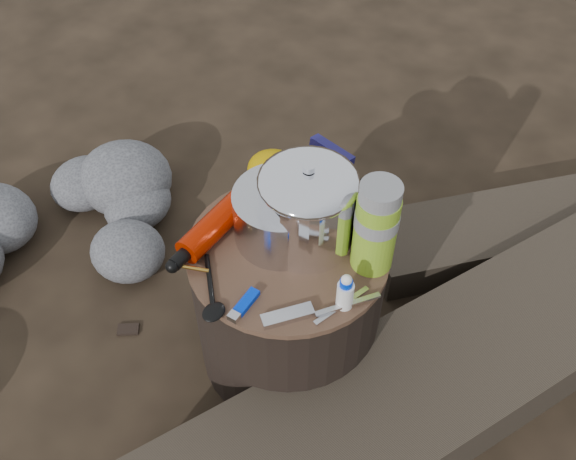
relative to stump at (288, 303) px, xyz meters
The scene contains 16 objects.
ground 0.21m from the stump, ahead, with size 60.00×60.00×0.00m, color black.
stump is the anchor object (origin of this frame).
rock_ring 0.80m from the stump, 159.54° to the right, with size 0.49×1.07×0.21m, color #55555A, non-canonical shape.
log_main 0.63m from the stump, 34.41° to the left, with size 0.36×2.11×0.18m, color #332B22.
foil_windscreen 0.28m from the stump, 144.68° to the left, with size 0.21×0.21×0.13m, color silver.
camping_pot 0.32m from the stump, 70.66° to the left, with size 0.21×0.21×0.21m, color white.
fuel_bottle 0.29m from the stump, 159.54° to the right, with size 0.06×0.25×0.06m, color #AD1800, non-canonical shape.
thermos 0.37m from the stump, 22.19° to the left, with size 0.09×0.09×0.23m, color #86B625.
travel_mug 0.34m from the stump, 48.47° to the left, with size 0.09×0.09×0.13m, color black.
stuff_sack 0.32m from the stump, 131.97° to the left, with size 0.15×0.12×0.10m, color #BE9000.
food_pouch 0.34m from the stump, 94.86° to the left, with size 0.11×0.03×0.15m, color navy.
lighter 0.28m from the stump, 85.97° to the right, with size 0.02×0.09×0.02m, color #002FE8.
multitool 0.29m from the stump, 56.43° to the right, with size 0.03×0.11×0.02m, color silver.
pot_grabber 0.29m from the stump, 21.00° to the right, with size 0.04×0.15×0.01m, color silver, non-canonical shape.
spork 0.29m from the stump, 115.76° to the right, with size 0.04×0.17×0.01m, color black, non-canonical shape.
squeeze_bottle 0.32m from the stump, 18.82° to the right, with size 0.04×0.04×0.08m, color white.
Camera 1 is at (0.53, -0.79, 1.56)m, focal length 41.54 mm.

